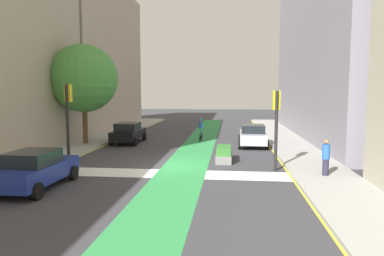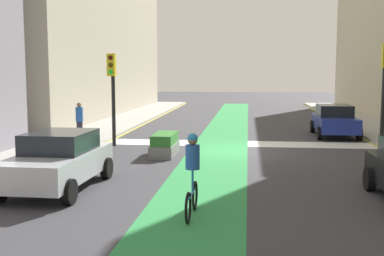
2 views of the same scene
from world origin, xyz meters
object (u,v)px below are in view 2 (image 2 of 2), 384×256
object	(u,v)px
cyclist_in_lane	(192,173)
pedestrian_sidewalk_right_a	(79,120)
car_silver_right_far	(59,160)
car_blue_left_near	(335,120)
median_planter	(165,145)
traffic_signal_near_right	(112,82)

from	to	relation	value
cyclist_in_lane	pedestrian_sidewalk_right_a	distance (m)	13.12
car_silver_right_far	pedestrian_sidewalk_right_a	distance (m)	9.65
car_blue_left_near	cyclist_in_lane	distance (m)	15.35
car_silver_right_far	cyclist_in_lane	distance (m)	4.44
cyclist_in_lane	median_planter	distance (m)	8.05
car_blue_left_near	cyclist_in_lane	size ratio (longest dim) A/B	2.27
car_blue_left_near	car_silver_right_far	bearing A→B (deg)	52.27
pedestrian_sidewalk_right_a	car_silver_right_far	bearing A→B (deg)	106.32
traffic_signal_near_right	median_planter	xyz separation A→B (m)	(-2.61, 1.99, -2.40)
car_blue_left_near	cyclist_in_lane	world-z (taller)	cyclist_in_lane
car_silver_right_far	median_planter	world-z (taller)	car_silver_right_far
traffic_signal_near_right	pedestrian_sidewalk_right_a	distance (m)	3.15
car_blue_left_near	pedestrian_sidewalk_right_a	world-z (taller)	pedestrian_sidewalk_right_a
pedestrian_sidewalk_right_a	median_planter	distance (m)	5.88
cyclist_in_lane	pedestrian_sidewalk_right_a	world-z (taller)	cyclist_in_lane
cyclist_in_lane	traffic_signal_near_right	bearing A→B (deg)	-64.86
car_blue_left_near	pedestrian_sidewalk_right_a	distance (m)	12.56
car_blue_left_near	cyclist_in_lane	xyz separation A→B (m)	(5.55, 14.31, 0.17)
car_silver_right_far	traffic_signal_near_right	bearing A→B (deg)	-85.17
pedestrian_sidewalk_right_a	traffic_signal_near_right	bearing A→B (deg)	143.24
car_silver_right_far	cyclist_in_lane	size ratio (longest dim) A/B	2.28
cyclist_in_lane	median_planter	world-z (taller)	cyclist_in_lane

